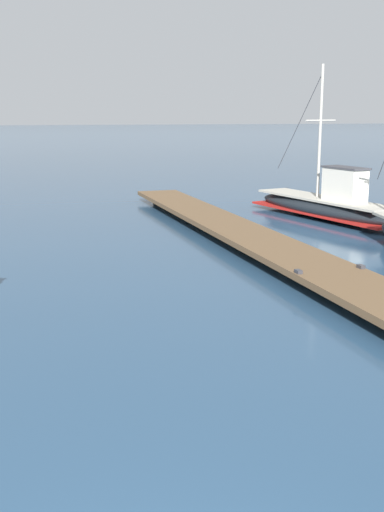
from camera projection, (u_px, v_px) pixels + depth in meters
The scene contains 2 objects.
floating_dock at pixel (253, 238), 18.87m from camera, with size 3.15×23.13×0.53m.
fishing_boat_1 at pixel (326, 205), 24.33m from camera, with size 3.40×7.64×5.72m.
Camera 1 is at (-0.49, -3.34, 3.99)m, focal length 44.99 mm.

